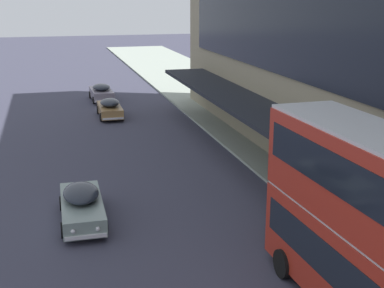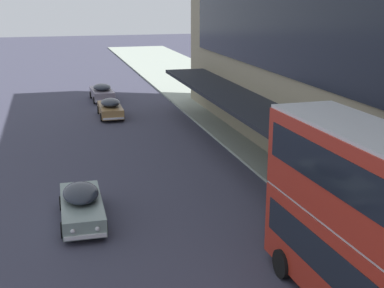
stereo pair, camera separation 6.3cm
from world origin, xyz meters
TOP-DOWN VIEW (x-y plane):
  - transit_bus_kerbside_front at (4.11, 5.43)m, footprint 2.84×9.23m
  - sedan_lead_near at (0.11, 41.73)m, footprint 1.99×4.69m
  - sedan_second_near at (0.05, 34.74)m, footprint 1.84×4.62m
  - sedan_second_mid at (-3.46, 15.10)m, footprint 1.89×4.95m

SIDE VIEW (x-z plane):
  - sedan_second_mid at x=-3.46m, z-range 0.00..1.47m
  - sedan_second_near at x=0.05m, z-range -0.01..1.49m
  - sedan_lead_near at x=0.11m, z-range -0.01..1.53m
  - transit_bus_kerbside_front at x=4.11m, z-range 0.23..6.00m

